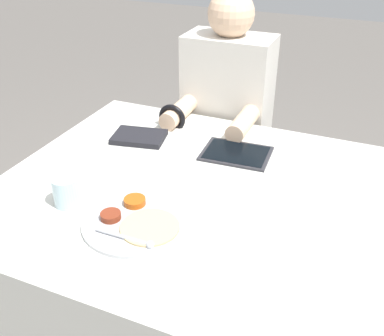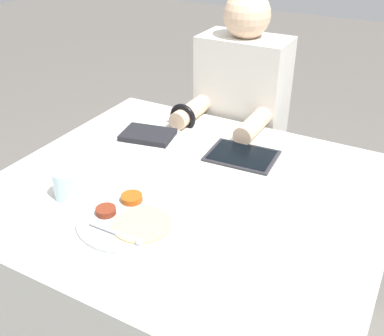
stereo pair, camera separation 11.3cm
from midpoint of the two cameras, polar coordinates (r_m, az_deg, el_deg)
name	(u,v)px [view 1 (the left image)]	position (r m, az deg, el deg)	size (l,w,h in m)	color
dining_table	(189,275)	(1.60, -2.44, -13.45)	(1.16, 1.02, 0.72)	silver
thali_tray	(136,221)	(1.24, -9.73, -6.74)	(0.29, 0.29, 0.03)	#B7BABF
red_notebook	(139,137)	(1.66, -8.69, 3.83)	(0.21, 0.16, 0.02)	silver
tablet_device	(236,153)	(1.54, 3.55, 1.81)	(0.24, 0.19, 0.01)	#28282D
person_diner	(225,141)	(1.98, 2.60, 3.45)	(0.36, 0.42, 1.20)	black
drinking_glass	(67,191)	(1.34, -17.99, -2.86)	(0.08, 0.08, 0.09)	silver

